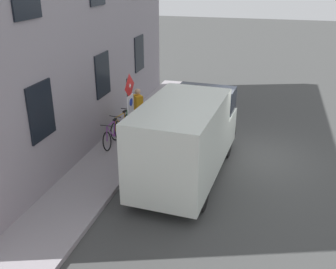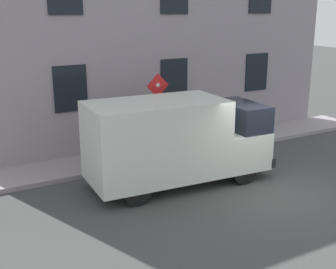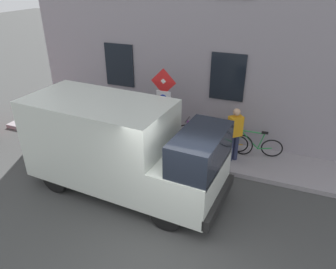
{
  "view_description": "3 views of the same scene",
  "coord_description": "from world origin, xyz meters",
  "px_view_note": "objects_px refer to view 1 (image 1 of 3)",
  "views": [
    {
      "loc": [
        -0.56,
        12.21,
        5.83
      ],
      "look_at": [
        2.31,
        1.66,
        1.18
      ],
      "focal_mm": 41.83,
      "sensor_mm": 36.0,
      "label": 1
    },
    {
      "loc": [
        -8.69,
        8.14,
        4.92
      ],
      "look_at": [
        3.42,
        1.22,
        0.94
      ],
      "focal_mm": 47.4,
      "sensor_mm": 36.0,
      "label": 2
    },
    {
      "loc": [
        -4.6,
        -1.89,
        5.37
      ],
      "look_at": [
        2.48,
        0.96,
        1.47
      ],
      "focal_mm": 34.06,
      "sensor_mm": 36.0,
      "label": 3
    }
  ],
  "objects_px": {
    "bicycle_green": "(130,117)",
    "bicycle_purple": "(113,134)",
    "sign_post_stacked": "(130,109)",
    "delivery_van": "(187,136)",
    "bicycle_orange": "(122,125)",
    "pedestrian": "(138,109)"
  },
  "relations": [
    {
      "from": "sign_post_stacked",
      "to": "pedestrian",
      "type": "distance_m",
      "value": 2.28
    },
    {
      "from": "bicycle_orange",
      "to": "pedestrian",
      "type": "height_order",
      "value": "pedestrian"
    },
    {
      "from": "delivery_van",
      "to": "bicycle_orange",
      "type": "bearing_deg",
      "value": 56.39
    },
    {
      "from": "pedestrian",
      "to": "bicycle_purple",
      "type": "bearing_deg",
      "value": -156.36
    },
    {
      "from": "delivery_van",
      "to": "bicycle_orange",
      "type": "relative_size",
      "value": 3.18
    },
    {
      "from": "sign_post_stacked",
      "to": "delivery_van",
      "type": "xyz_separation_m",
      "value": [
        -1.89,
        0.45,
        -0.49
      ]
    },
    {
      "from": "delivery_van",
      "to": "bicycle_purple",
      "type": "distance_m",
      "value": 3.32
    },
    {
      "from": "bicycle_green",
      "to": "bicycle_purple",
      "type": "height_order",
      "value": "same"
    },
    {
      "from": "sign_post_stacked",
      "to": "bicycle_green",
      "type": "relative_size",
      "value": 1.57
    },
    {
      "from": "sign_post_stacked",
      "to": "bicycle_purple",
      "type": "distance_m",
      "value": 1.9
    },
    {
      "from": "delivery_van",
      "to": "pedestrian",
      "type": "distance_m",
      "value": 3.5
    },
    {
      "from": "bicycle_orange",
      "to": "bicycle_purple",
      "type": "distance_m",
      "value": 0.89
    },
    {
      "from": "bicycle_green",
      "to": "delivery_van",
      "type": "bearing_deg",
      "value": 37.06
    },
    {
      "from": "bicycle_green",
      "to": "bicycle_purple",
      "type": "bearing_deg",
      "value": -6.14
    },
    {
      "from": "delivery_van",
      "to": "bicycle_green",
      "type": "height_order",
      "value": "delivery_van"
    },
    {
      "from": "bicycle_orange",
      "to": "bicycle_green",
      "type": "bearing_deg",
      "value": -174.23
    },
    {
      "from": "bicycle_orange",
      "to": "sign_post_stacked",
      "type": "bearing_deg",
      "value": 36.03
    },
    {
      "from": "delivery_van",
      "to": "bicycle_orange",
      "type": "xyz_separation_m",
      "value": [
        2.93,
        -2.23,
        -0.82
      ]
    },
    {
      "from": "delivery_van",
      "to": "bicycle_purple",
      "type": "height_order",
      "value": "delivery_van"
    },
    {
      "from": "delivery_van",
      "to": "bicycle_green",
      "type": "bearing_deg",
      "value": 46.85
    },
    {
      "from": "sign_post_stacked",
      "to": "delivery_van",
      "type": "height_order",
      "value": "sign_post_stacked"
    },
    {
      "from": "sign_post_stacked",
      "to": "pedestrian",
      "type": "xyz_separation_m",
      "value": [
        0.5,
        -2.09,
        -0.76
      ]
    }
  ]
}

